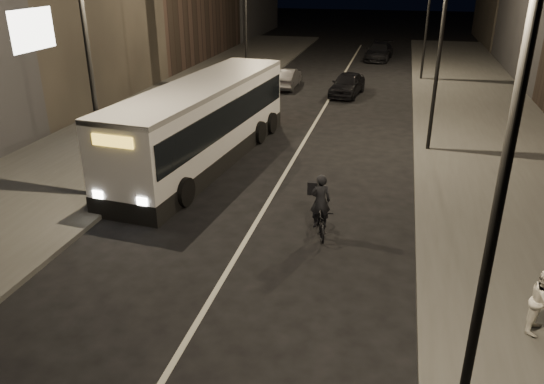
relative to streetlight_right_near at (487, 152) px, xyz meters
The scene contains 14 objects.
ground 8.55m from the streetlight_right_near, 143.12° to the left, with size 180.00×180.00×0.00m, color black.
sidewalk_right 19.02m from the streetlight_right_near, 80.02° to the left, with size 7.00×70.00×0.16m, color #383835.
sidewalk_left 23.31m from the streetlight_right_near, 127.54° to the left, with size 7.00×70.00×0.16m, color #383835.
streetlight_right_near is the anchor object (origin of this frame).
streetlight_right_mid 16.00m from the streetlight_right_near, 90.00° to the left, with size 1.20×0.44×8.12m.
streetlight_right_far 32.00m from the streetlight_right_near, 90.00° to the left, with size 1.20×0.44×8.12m.
streetlight_left_near 13.33m from the streetlight_right_near, 143.12° to the left, with size 1.20×0.44×8.12m.
streetlight_left_far 28.10m from the streetlight_right_near, 112.30° to the left, with size 1.20×0.44×8.12m.
city_bus 15.84m from the streetlight_right_near, 125.35° to the left, with size 3.84×12.48×3.32m.
cyclist_on_bicycle 9.13m from the streetlight_right_near, 114.17° to the left, with size 1.08×1.88×2.05m.
pedestrian_woman 6.07m from the streetlight_right_near, 56.75° to the left, with size 0.74×0.58×1.53m, color white.
car_near 26.95m from the streetlight_right_near, 99.53° to the left, with size 1.68×4.17×1.42m, color black.
car_mid 29.15m from the streetlight_right_near, 107.36° to the left, with size 1.38×3.96×1.31m, color #38383B.
car_far 40.59m from the streetlight_right_near, 94.45° to the left, with size 2.01×4.94×1.43m, color black.
Camera 1 is at (4.07, -11.34, 7.73)m, focal length 35.00 mm.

